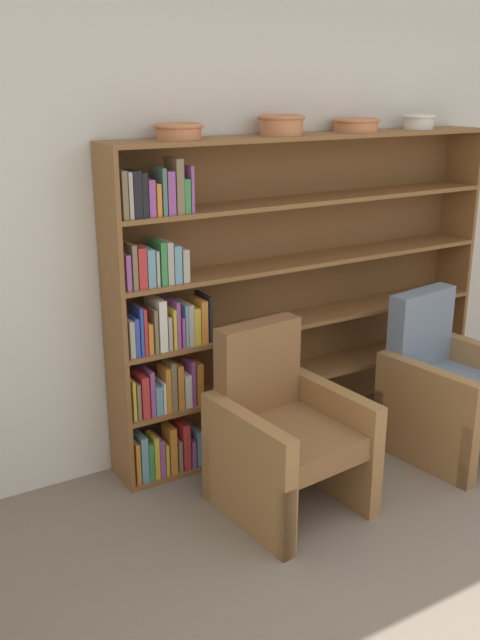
{
  "coord_description": "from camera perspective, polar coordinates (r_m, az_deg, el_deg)",
  "views": [
    {
      "loc": [
        -2.16,
        -0.84,
        2.11
      ],
      "look_at": [
        -0.38,
        2.14,
        0.95
      ],
      "focal_mm": 40.0,
      "sensor_mm": 36.0,
      "label": 1
    }
  ],
  "objects": [
    {
      "name": "wall_back",
      "position": [
        4.19,
        0.64,
        8.36
      ],
      "size": [
        12.0,
        0.06,
        2.75
      ],
      "color": "silver",
      "rests_on": "ground"
    },
    {
      "name": "bookshelf",
      "position": [
        4.2,
        2.63,
        1.79
      ],
      "size": [
        2.49,
        0.3,
        1.84
      ],
      "color": "brown",
      "rests_on": "ground"
    },
    {
      "name": "bowl_brass",
      "position": [
        3.71,
        -4.93,
        14.9
      ],
      "size": [
        0.25,
        0.25,
        0.08
      ],
      "color": "#C67547",
      "rests_on": "bookshelf"
    },
    {
      "name": "bowl_stoneware",
      "position": [
        4.03,
        3.32,
        15.42
      ],
      "size": [
        0.26,
        0.26,
        0.11
      ],
      "color": "#C67547",
      "rests_on": "bookshelf"
    },
    {
      "name": "bowl_sage",
      "position": [
        4.34,
        9.25,
        15.23
      ],
      "size": [
        0.28,
        0.28,
        0.08
      ],
      "color": "#C67547",
      "rests_on": "bookshelf"
    },
    {
      "name": "bowl_slate",
      "position": [
        4.68,
        14.13,
        15.21
      ],
      "size": [
        0.2,
        0.2,
        0.09
      ],
      "color": "silver",
      "rests_on": "bookshelf"
    },
    {
      "name": "armchair_leather",
      "position": [
        3.7,
        3.52,
        -9.03
      ],
      "size": [
        0.7,
        0.74,
        0.94
      ],
      "rotation": [
        0.0,
        0.0,
        3.23
      ],
      "color": "olive",
      "rests_on": "ground"
    },
    {
      "name": "armchair_cushioned",
      "position": [
        4.41,
        16.23,
        -5.07
      ],
      "size": [
        0.73,
        0.76,
        0.94
      ],
      "rotation": [
        0.0,
        0.0,
        3.29
      ],
      "color": "olive",
      "rests_on": "ground"
    }
  ]
}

